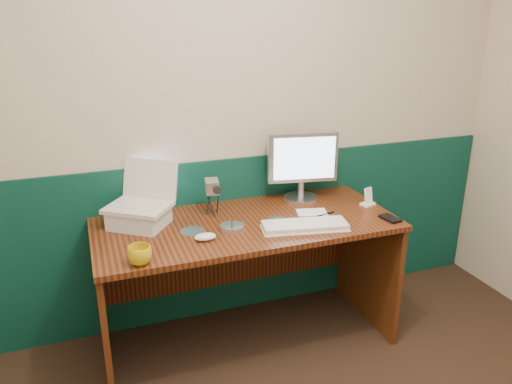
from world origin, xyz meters
name	(u,v)px	position (x,y,z in m)	size (l,w,h in m)	color
back_wall	(232,116)	(0.00, 1.75, 1.25)	(3.50, 0.04, 2.50)	#BEB4A1
wainscot	(235,237)	(0.00, 1.74, 0.50)	(3.48, 0.02, 1.00)	#073029
desk	(247,283)	(-0.04, 1.38, 0.38)	(1.60, 0.70, 0.75)	#39130A
laptop_riser	(139,218)	(-0.59, 1.52, 0.80)	(0.27, 0.23, 0.09)	silver
laptop	(137,186)	(-0.59, 1.52, 0.97)	(0.31, 0.24, 0.26)	silver
monitor	(302,166)	(0.37, 1.60, 0.95)	(0.41, 0.12, 0.41)	#BABBC0
keyboard	(305,226)	(0.21, 1.20, 0.76)	(0.44, 0.15, 0.03)	white
mouse_right	(324,223)	(0.32, 1.19, 0.77)	(0.10, 0.06, 0.03)	white
mouse_left	(205,237)	(-0.31, 1.23, 0.77)	(0.11, 0.06, 0.04)	white
mug	(140,255)	(-0.64, 1.09, 0.79)	(0.11, 0.11, 0.09)	gold
camcorder	(212,199)	(-0.19, 1.54, 0.84)	(0.08, 0.12, 0.18)	silver
cd_spindle	(232,227)	(-0.15, 1.31, 0.76)	(0.12, 0.12, 0.03)	silver
cd_loose_a	(192,231)	(-0.34, 1.36, 0.75)	(0.13, 0.13, 0.00)	#AFB8C0
cd_loose_b	(276,219)	(0.12, 1.35, 0.75)	(0.11, 0.11, 0.00)	silver
pen	(324,214)	(0.39, 1.32, 0.75)	(0.01, 0.01, 0.14)	black
papers	(312,212)	(0.34, 1.38, 0.75)	(0.16, 0.11, 0.00)	white
dock	(368,204)	(0.70, 1.37, 0.76)	(0.08, 0.06, 0.01)	white
music_player	(368,195)	(0.70, 1.37, 0.81)	(0.05, 0.01, 0.09)	white
pda	(390,218)	(0.70, 1.15, 0.76)	(0.07, 0.12, 0.01)	black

